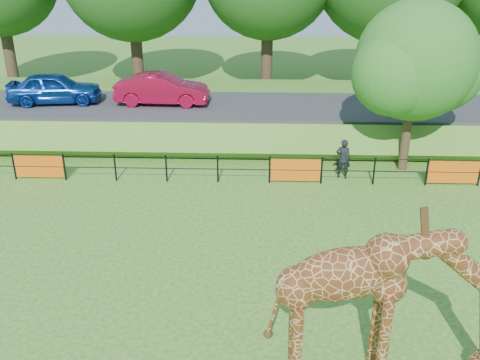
{
  "coord_description": "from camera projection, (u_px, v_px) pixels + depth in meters",
  "views": [
    {
      "loc": [
        1.54,
        -11.02,
        8.44
      ],
      "look_at": [
        1.02,
        3.66,
        2.0
      ],
      "focal_mm": 40.0,
      "sensor_mm": 36.0,
      "label": 1
    }
  ],
  "objects": [
    {
      "name": "perimeter_fence",
      "position": [
        218.0,
        169.0,
        20.63
      ],
      "size": [
        28.07,
        0.1,
        1.1
      ],
      "primitive_type": null,
      "color": "black",
      "rests_on": "ground"
    },
    {
      "name": "car_red",
      "position": [
        162.0,
        89.0,
        25.63
      ],
      "size": [
        4.5,
        1.69,
        1.47
      ],
      "primitive_type": "imported",
      "rotation": [
        0.0,
        0.0,
        1.54
      ],
      "color": "#A80C2F",
      "rests_on": "road"
    },
    {
      "name": "visitor",
      "position": [
        343.0,
        159.0,
        20.93
      ],
      "size": [
        0.66,
        0.52,
        1.6
      ],
      "primitive_type": "imported",
      "rotation": [
        0.0,
        0.0,
        2.88
      ],
      "color": "black",
      "rests_on": "ground"
    },
    {
      "name": "tree_east",
      "position": [
        418.0,
        65.0,
        20.38
      ],
      "size": [
        5.4,
        4.71,
        6.76
      ],
      "color": "#372918",
      "rests_on": "ground"
    },
    {
      "name": "car_blue",
      "position": [
        55.0,
        88.0,
        25.79
      ],
      "size": [
        4.56,
        2.32,
        1.49
      ],
      "primitive_type": "imported",
      "rotation": [
        0.0,
        0.0,
        1.7
      ],
      "color": "#1442A5",
      "rests_on": "road"
    },
    {
      "name": "ground",
      "position": [
        195.0,
        310.0,
        13.53
      ],
      "size": [
        90.0,
        90.0,
        0.0
      ],
      "primitive_type": "plane",
      "color": "#2E6419",
      "rests_on": "ground"
    },
    {
      "name": "road",
      "position": [
        227.0,
        106.0,
        25.8
      ],
      "size": [
        40.0,
        5.0,
        0.12
      ],
      "primitive_type": "cube",
      "color": "#2D2D30",
      "rests_on": "embankment"
    },
    {
      "name": "giraffe",
      "position": [
        391.0,
        307.0,
        10.75
      ],
      "size": [
        5.02,
        1.04,
        3.57
      ],
      "primitive_type": null,
      "rotation": [
        0.0,
        0.0,
        0.03
      ],
      "color": "#5B2D12",
      "rests_on": "ground"
    },
    {
      "name": "embankment",
      "position": [
        229.0,
        112.0,
        27.45
      ],
      "size": [
        40.0,
        9.0,
        1.3
      ],
      "primitive_type": "cube",
      "color": "#2E6419",
      "rests_on": "ground"
    }
  ]
}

